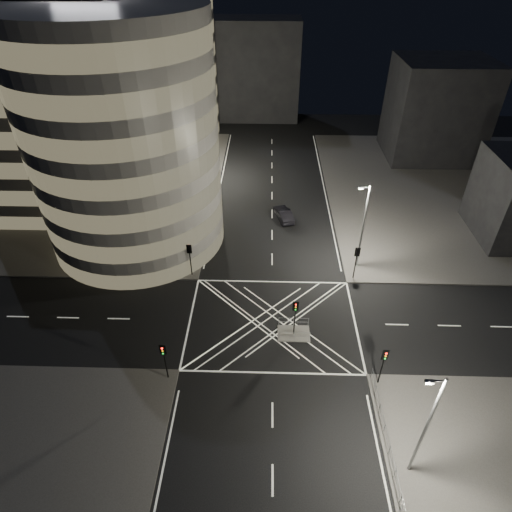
{
  "coord_description": "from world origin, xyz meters",
  "views": [
    {
      "loc": [
        -0.73,
        -29.18,
        30.04
      ],
      "look_at": [
        -1.77,
        6.59,
        3.0
      ],
      "focal_mm": 30.0,
      "sensor_mm": 36.0,
      "label": 1
    }
  ],
  "objects_px": {
    "street_lamp_right_far": "(363,225)",
    "sedan": "(284,214)",
    "traffic_signal_fr": "(357,257)",
    "central_island": "(294,333)",
    "traffic_signal_island": "(295,312)",
    "street_lamp_right_near": "(426,425)",
    "traffic_signal_nl": "(164,355)",
    "street_lamp_left_far": "(208,144)",
    "traffic_signal_nr": "(384,361)",
    "street_lamp_left_near": "(189,208)",
    "traffic_signal_fl": "(190,254)"
  },
  "relations": [
    {
      "from": "traffic_signal_fl",
      "to": "traffic_signal_nl",
      "type": "relative_size",
      "value": 1.0
    },
    {
      "from": "traffic_signal_island",
      "to": "street_lamp_right_near",
      "type": "xyz_separation_m",
      "value": [
        7.44,
        -12.5,
        2.63
      ]
    },
    {
      "from": "traffic_signal_nl",
      "to": "traffic_signal_fr",
      "type": "relative_size",
      "value": 1.0
    },
    {
      "from": "traffic_signal_nr",
      "to": "sedan",
      "type": "distance_m",
      "value": 26.67
    },
    {
      "from": "sedan",
      "to": "traffic_signal_island",
      "type": "bearing_deg",
      "value": 74.94
    },
    {
      "from": "sedan",
      "to": "central_island",
      "type": "bearing_deg",
      "value": 74.94
    },
    {
      "from": "traffic_signal_fl",
      "to": "street_lamp_right_near",
      "type": "bearing_deg",
      "value": -48.76
    },
    {
      "from": "street_lamp_left_far",
      "to": "street_lamp_right_near",
      "type": "bearing_deg",
      "value": -66.79
    },
    {
      "from": "traffic_signal_island",
      "to": "street_lamp_right_far",
      "type": "distance_m",
      "value": 13.13
    },
    {
      "from": "traffic_signal_nl",
      "to": "central_island",
      "type": "bearing_deg",
      "value": 26.14
    },
    {
      "from": "traffic_signal_island",
      "to": "street_lamp_right_far",
      "type": "relative_size",
      "value": 0.4
    },
    {
      "from": "traffic_signal_nl",
      "to": "traffic_signal_island",
      "type": "height_order",
      "value": "same"
    },
    {
      "from": "street_lamp_left_far",
      "to": "central_island",
      "type": "bearing_deg",
      "value": -70.05
    },
    {
      "from": "traffic_signal_nl",
      "to": "traffic_signal_nr",
      "type": "relative_size",
      "value": 1.0
    },
    {
      "from": "street_lamp_left_near",
      "to": "street_lamp_right_near",
      "type": "xyz_separation_m",
      "value": [
        18.87,
        -26.0,
        0.0
      ]
    },
    {
      "from": "street_lamp_left_near",
      "to": "street_lamp_right_far",
      "type": "relative_size",
      "value": 1.0
    },
    {
      "from": "traffic_signal_fl",
      "to": "street_lamp_left_far",
      "type": "distance_m",
      "value": 23.36
    },
    {
      "from": "central_island",
      "to": "street_lamp_left_near",
      "type": "bearing_deg",
      "value": 130.27
    },
    {
      "from": "traffic_signal_island",
      "to": "traffic_signal_nr",
      "type": "bearing_deg",
      "value": -37.93
    },
    {
      "from": "street_lamp_right_far",
      "to": "traffic_signal_fr",
      "type": "bearing_deg",
      "value": -106.11
    },
    {
      "from": "traffic_signal_nr",
      "to": "street_lamp_left_far",
      "type": "distance_m",
      "value": 41.15
    },
    {
      "from": "sedan",
      "to": "street_lamp_left_near",
      "type": "bearing_deg",
      "value": 15.25
    },
    {
      "from": "street_lamp_right_near",
      "to": "traffic_signal_fl",
      "type": "bearing_deg",
      "value": 131.24
    },
    {
      "from": "central_island",
      "to": "traffic_signal_nr",
      "type": "relative_size",
      "value": 0.75
    },
    {
      "from": "traffic_signal_nr",
      "to": "street_lamp_right_near",
      "type": "height_order",
      "value": "street_lamp_right_near"
    },
    {
      "from": "traffic_signal_fr",
      "to": "street_lamp_right_far",
      "type": "distance_m",
      "value": 3.48
    },
    {
      "from": "central_island",
      "to": "traffic_signal_fl",
      "type": "distance_m",
      "value": 13.91
    },
    {
      "from": "traffic_signal_island",
      "to": "sedan",
      "type": "xyz_separation_m",
      "value": [
        -0.5,
        20.26,
        -2.16
      ]
    },
    {
      "from": "central_island",
      "to": "street_lamp_left_far",
      "type": "distance_m",
      "value": 33.95
    },
    {
      "from": "traffic_signal_fl",
      "to": "traffic_signal_island",
      "type": "distance_m",
      "value": 13.62
    },
    {
      "from": "traffic_signal_island",
      "to": "street_lamp_right_far",
      "type": "height_order",
      "value": "street_lamp_right_far"
    },
    {
      "from": "traffic_signal_nr",
      "to": "traffic_signal_fl",
      "type": "bearing_deg",
      "value": 142.31
    },
    {
      "from": "traffic_signal_nr",
      "to": "traffic_signal_fr",
      "type": "bearing_deg",
      "value": 90.0
    },
    {
      "from": "traffic_signal_fr",
      "to": "street_lamp_right_near",
      "type": "bearing_deg",
      "value": -88.25
    },
    {
      "from": "traffic_signal_fl",
      "to": "street_lamp_right_near",
      "type": "height_order",
      "value": "street_lamp_right_near"
    },
    {
      "from": "sedan",
      "to": "traffic_signal_nl",
      "type": "bearing_deg",
      "value": 51.58
    },
    {
      "from": "traffic_signal_fr",
      "to": "central_island",
      "type": "bearing_deg",
      "value": -129.33
    },
    {
      "from": "traffic_signal_nr",
      "to": "traffic_signal_island",
      "type": "distance_m",
      "value": 8.62
    },
    {
      "from": "traffic_signal_fl",
      "to": "traffic_signal_island",
      "type": "bearing_deg",
      "value": -37.54
    },
    {
      "from": "traffic_signal_nr",
      "to": "traffic_signal_island",
      "type": "relative_size",
      "value": 1.0
    },
    {
      "from": "traffic_signal_fl",
      "to": "sedan",
      "type": "distance_m",
      "value": 15.93
    },
    {
      "from": "central_island",
      "to": "traffic_signal_island",
      "type": "distance_m",
      "value": 2.84
    },
    {
      "from": "traffic_signal_fl",
      "to": "traffic_signal_island",
      "type": "xyz_separation_m",
      "value": [
        10.8,
        -8.3,
        0.0
      ]
    },
    {
      "from": "traffic_signal_nr",
      "to": "street_lamp_right_far",
      "type": "height_order",
      "value": "street_lamp_right_far"
    },
    {
      "from": "sedan",
      "to": "traffic_signal_fr",
      "type": "bearing_deg",
      "value": 104.92
    },
    {
      "from": "traffic_signal_nl",
      "to": "street_lamp_left_near",
      "type": "bearing_deg",
      "value": 91.94
    },
    {
      "from": "street_lamp_right_far",
      "to": "sedan",
      "type": "bearing_deg",
      "value": 129.11
    },
    {
      "from": "street_lamp_right_far",
      "to": "central_island",
      "type": "bearing_deg",
      "value": -125.3
    },
    {
      "from": "central_island",
      "to": "street_lamp_left_near",
      "type": "distance_m",
      "value": 18.52
    },
    {
      "from": "traffic_signal_island",
      "to": "traffic_signal_fr",
      "type": "bearing_deg",
      "value": 50.67
    }
  ]
}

